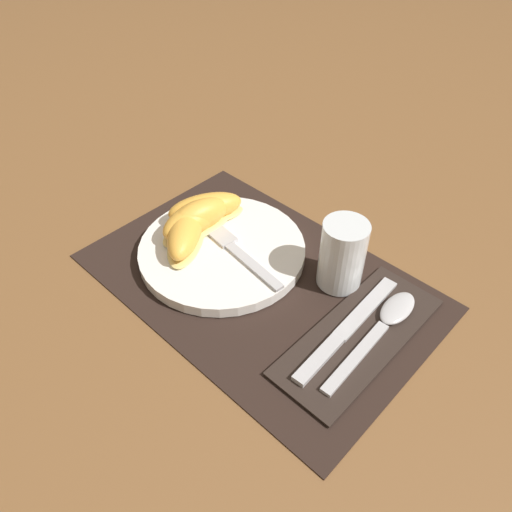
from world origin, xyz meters
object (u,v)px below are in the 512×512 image
fork (234,247)px  citrus_wedge_0 (205,209)px  spoon (387,320)px  knife (346,330)px  citrus_wedge_3 (186,232)px  juice_glass (342,258)px  citrus_wedge_2 (193,221)px  citrus_wedge_1 (200,217)px  plate (224,249)px

fork → citrus_wedge_0: 0.08m
spoon → fork: 0.23m
knife → citrus_wedge_3: 0.26m
juice_glass → citrus_wedge_2: juice_glass is taller
citrus_wedge_1 → citrus_wedge_2: 0.01m
fork → juice_glass: bearing=24.8°
knife → citrus_wedge_0: bearing=175.7°
juice_glass → knife: size_ratio=0.47×
juice_glass → citrus_wedge_0: (-0.22, -0.05, -0.01)m
citrus_wedge_0 → citrus_wedge_1: bearing=-62.4°
plate → citrus_wedge_0: bearing=160.3°
plate → citrus_wedge_1: 0.06m
plate → citrus_wedge_1: size_ratio=2.32×
fork → citrus_wedge_2: 0.07m
citrus_wedge_3 → plate: bearing=36.4°
fork → plate: bearing=-162.4°
plate → juice_glass: size_ratio=2.43×
citrus_wedge_0 → citrus_wedge_2: (0.01, -0.03, 0.00)m
knife → citrus_wedge_0: size_ratio=1.68×
spoon → juice_glass: bearing=167.3°
juice_glass → fork: size_ratio=0.55×
spoon → fork: fork is taller
citrus_wedge_1 → juice_glass: bearing=18.1°
citrus_wedge_1 → knife: bearing=0.1°
juice_glass → knife: bearing=-47.6°
plate → knife: (0.21, 0.00, -0.00)m
citrus_wedge_0 → citrus_wedge_3: bearing=-70.8°
knife → spoon: (0.03, 0.05, 0.00)m
juice_glass → citrus_wedge_2: (-0.21, -0.08, -0.01)m
citrus_wedge_2 → citrus_wedge_3: bearing=-64.0°
fork → citrus_wedge_0: size_ratio=1.43×
fork → citrus_wedge_0: bearing=167.2°
knife → citrus_wedge_2: 0.27m
plate → spoon: size_ratio=1.23×
citrus_wedge_1 → citrus_wedge_3: (0.01, -0.03, -0.00)m
knife → citrus_wedge_2: citrus_wedge_2 is taller
plate → spoon: plate is taller
citrus_wedge_2 → citrus_wedge_1: bearing=72.4°
plate → citrus_wedge_3: citrus_wedge_3 is taller
knife → citrus_wedge_3: (-0.26, -0.03, 0.03)m
juice_glass → citrus_wedge_0: bearing=-168.0°
fork → knife: bearing=-0.8°
citrus_wedge_0 → citrus_wedge_2: size_ratio=1.03×
citrus_wedge_1 → fork: bearing=2.8°
spoon → fork: size_ratio=1.08×
knife → spoon: 0.05m
spoon → citrus_wedge_1: size_ratio=1.89×
spoon → citrus_wedge_0: size_ratio=1.55×
plate → juice_glass: 0.17m
citrus_wedge_0 → citrus_wedge_3: (0.02, -0.05, -0.00)m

